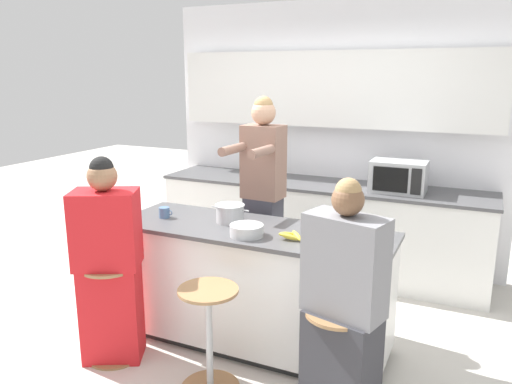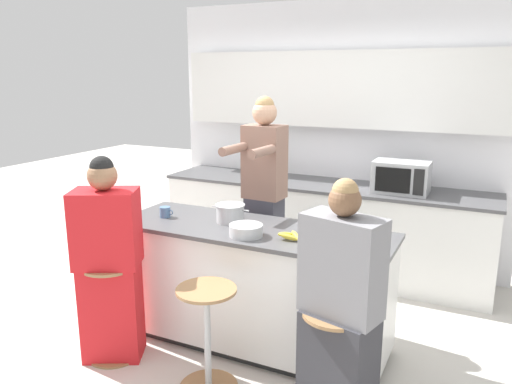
# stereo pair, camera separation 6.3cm
# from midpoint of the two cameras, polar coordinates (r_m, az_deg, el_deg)

# --- Properties ---
(ground_plane) EXTENTS (16.00, 16.00, 0.00)m
(ground_plane) POSITION_cam_midpoint_polar(r_m,az_deg,el_deg) (3.95, -0.92, -16.74)
(ground_plane) COLOR beige
(wall_back) EXTENTS (3.55, 0.22, 2.70)m
(wall_back) POSITION_cam_midpoint_polar(r_m,az_deg,el_deg) (5.23, 8.32, 8.47)
(wall_back) COLOR white
(wall_back) RESTS_ON ground_plane
(back_counter) EXTENTS (3.29, 0.69, 0.91)m
(back_counter) POSITION_cam_midpoint_polar(r_m,az_deg,el_deg) (5.13, 6.85, -3.98)
(back_counter) COLOR white
(back_counter) RESTS_ON ground_plane
(kitchen_island) EXTENTS (2.03, 0.70, 0.90)m
(kitchen_island) POSITION_cam_midpoint_polar(r_m,az_deg,el_deg) (3.74, -0.95, -10.67)
(kitchen_island) COLOR black
(kitchen_island) RESTS_ON ground_plane
(bar_stool_leftmost) EXTENTS (0.38, 0.38, 0.69)m
(bar_stool_leftmost) POSITION_cam_midpoint_polar(r_m,az_deg,el_deg) (3.74, -16.62, -12.50)
(bar_stool_leftmost) COLOR #997047
(bar_stool_leftmost) RESTS_ON ground_plane
(bar_stool_center) EXTENTS (0.38, 0.38, 0.69)m
(bar_stool_center) POSITION_cam_midpoint_polar(r_m,az_deg,el_deg) (3.27, -5.95, -15.92)
(bar_stool_center) COLOR #997047
(bar_stool_center) RESTS_ON ground_plane
(bar_stool_rightmost) EXTENTS (0.38, 0.38, 0.69)m
(bar_stool_rightmost) POSITION_cam_midpoint_polar(r_m,az_deg,el_deg) (3.03, 8.60, -18.62)
(bar_stool_rightmost) COLOR #997047
(bar_stool_rightmost) RESTS_ON ground_plane
(person_cooking) EXTENTS (0.35, 0.56, 1.81)m
(person_cooking) POSITION_cam_midpoint_polar(r_m,az_deg,el_deg) (4.11, 0.34, -1.53)
(person_cooking) COLOR #383842
(person_cooking) RESTS_ON ground_plane
(person_wrapped_blanket) EXTENTS (0.51, 0.45, 1.46)m
(person_wrapped_blanket) POSITION_cam_midpoint_polar(r_m,az_deg,el_deg) (3.61, -16.96, -8.13)
(person_wrapped_blanket) COLOR red
(person_wrapped_blanket) RESTS_ON ground_plane
(person_seated_near) EXTENTS (0.48, 0.36, 1.46)m
(person_seated_near) POSITION_cam_midpoint_polar(r_m,az_deg,el_deg) (2.88, 9.24, -14.14)
(person_seated_near) COLOR #333338
(person_seated_near) RESTS_ON ground_plane
(cooking_pot) EXTENTS (0.31, 0.22, 0.13)m
(cooking_pot) POSITION_cam_midpoint_polar(r_m,az_deg,el_deg) (3.70, -3.47, -2.45)
(cooking_pot) COLOR #B7BABC
(cooking_pot) RESTS_ON kitchen_island
(fruit_bowl) EXTENTS (0.23, 0.23, 0.08)m
(fruit_bowl) POSITION_cam_midpoint_polar(r_m,az_deg,el_deg) (3.40, -1.61, -4.41)
(fruit_bowl) COLOR #B7BABC
(fruit_bowl) RESTS_ON kitchen_island
(coffee_cup_near) EXTENTS (0.12, 0.09, 0.09)m
(coffee_cup_near) POSITION_cam_midpoint_polar(r_m,az_deg,el_deg) (3.45, 6.50, -4.11)
(coffee_cup_near) COLOR #4C7099
(coffee_cup_near) RESTS_ON kitchen_island
(coffee_cup_far) EXTENTS (0.11, 0.08, 0.08)m
(coffee_cup_far) POSITION_cam_midpoint_polar(r_m,az_deg,el_deg) (3.89, -10.87, -2.31)
(coffee_cup_far) COLOR #4C7099
(coffee_cup_far) RESTS_ON kitchen_island
(banana_bunch) EXTENTS (0.18, 0.13, 0.06)m
(banana_bunch) POSITION_cam_midpoint_polar(r_m,az_deg,el_deg) (3.33, 3.51, -5.01)
(banana_bunch) COLOR yellow
(banana_bunch) RESTS_ON kitchen_island
(microwave) EXTENTS (0.50, 0.34, 0.29)m
(microwave) POSITION_cam_midpoint_polar(r_m,az_deg,el_deg) (4.76, 15.61, 1.72)
(microwave) COLOR #B2B5B7
(microwave) RESTS_ON back_counter
(potted_plant) EXTENTS (0.18, 0.18, 0.24)m
(potted_plant) POSITION_cam_midpoint_polar(r_m,az_deg,el_deg) (5.26, -0.79, 3.09)
(potted_plant) COLOR beige
(potted_plant) RESTS_ON back_counter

